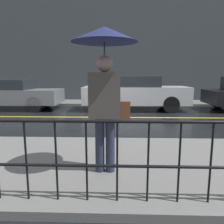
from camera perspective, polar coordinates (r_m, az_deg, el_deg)
The scene contains 9 objects.
ground_plane at distance 8.08m, azimuth -0.66°, elevation -1.41°, with size 80.00×80.00×0.00m, color black.
sidewalk_near at distance 3.78m, azimuth -3.82°, elevation -13.43°, with size 28.00×2.82×0.11m.
sidewalk_far at distance 12.07m, azimuth 0.21°, elevation 2.47°, with size 28.00×1.98×0.11m.
lane_marking at distance 8.08m, azimuth -0.66°, elevation -1.38°, with size 25.20×0.12×0.01m.
building_storefront at distance 13.21m, azimuth 0.38°, elevation 16.09°, with size 28.00×0.30×6.10m.
railing_foreground at distance 2.48m, azimuth -6.71°, elevation -10.00°, with size 12.00×0.04×0.94m.
pedestrian at distance 3.10m, azimuth -1.82°, elevation 12.15°, with size 0.92×0.92×2.07m.
car_grey at distance 11.03m, azimuth -25.58°, elevation 4.29°, with size 4.69×1.72×1.35m.
car_silver at distance 9.81m, azimuth 5.92°, elevation 5.06°, with size 4.58×1.70×1.50m.
Camera 1 is at (0.36, -7.93, 1.53)m, focal length 35.00 mm.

